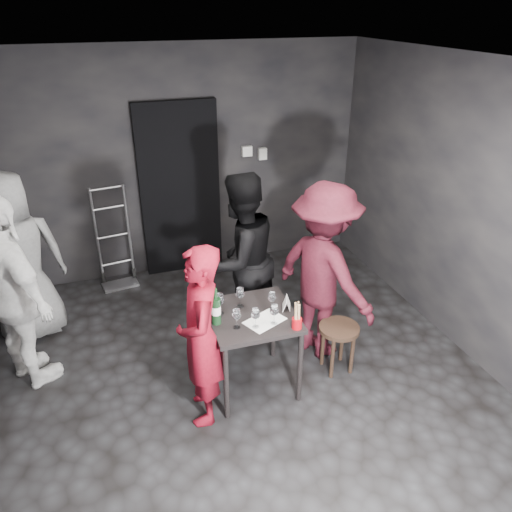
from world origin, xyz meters
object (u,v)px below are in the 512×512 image
object	(u,v)px
bystander_grey	(17,247)
breadstick_cup	(297,316)
tasting_table	(252,324)
wine_bottle	(216,310)
hand_truck	(118,266)
server_red	(201,335)
bystander_cream	(10,279)
man_maroon	(325,261)
woman_black	(240,247)
stool	(339,335)

from	to	relation	value
bystander_grey	breadstick_cup	size ratio (longest dim) A/B	7.86
breadstick_cup	tasting_table	bearing A→B (deg)	132.79
wine_bottle	hand_truck	bearing A→B (deg)	106.20
server_red	wine_bottle	xyz separation A→B (m)	(0.17, 0.17, 0.09)
bystander_cream	man_maroon	bearing A→B (deg)	-132.86
server_red	bystander_grey	distance (m)	2.18
bystander_cream	bystander_grey	bearing A→B (deg)	-31.82
woman_black	bystander_cream	bearing A→B (deg)	-22.98
man_maroon	breadstick_cup	xyz separation A→B (m)	(-0.51, -0.58, -0.12)
server_red	breadstick_cup	size ratio (longest dim) A/B	6.26
wine_bottle	breadstick_cup	bearing A→B (deg)	-24.68
tasting_table	bystander_grey	xyz separation A→B (m)	(-1.88, 1.46, 0.34)
stool	breadstick_cup	world-z (taller)	breadstick_cup
woman_black	tasting_table	bearing A→B (deg)	55.56
hand_truck	man_maroon	bearing A→B (deg)	-56.50
hand_truck	bystander_grey	xyz separation A→B (m)	(-0.91, -0.78, 0.77)
server_red	woman_black	distance (m)	1.15
man_maroon	breadstick_cup	world-z (taller)	man_maroon
tasting_table	man_maroon	size ratio (longest dim) A/B	0.38
stool	server_red	bearing A→B (deg)	-173.28
stool	man_maroon	distance (m)	0.69
bystander_cream	breadstick_cup	distance (m)	2.37
tasting_table	server_red	size ratio (longest dim) A/B	0.48
bystander_grey	wine_bottle	size ratio (longest dim) A/B	6.07
tasting_table	server_red	world-z (taller)	server_red
server_red	man_maroon	xyz separation A→B (m)	(1.27, 0.48, 0.19)
tasting_table	breadstick_cup	world-z (taller)	breadstick_cup
woman_black	man_maroon	distance (m)	0.81
stool	man_maroon	bearing A→B (deg)	93.60
man_maroon	bystander_grey	size ratio (longest dim) A/B	0.99
stool	bystander_grey	size ratio (longest dim) A/B	0.24
tasting_table	woman_black	world-z (taller)	woman_black
breadstick_cup	bystander_grey	bearing A→B (deg)	140.81
tasting_table	bystander_cream	world-z (taller)	bystander_cream
stool	breadstick_cup	xyz separation A→B (m)	(-0.53, -0.25, 0.48)
man_maroon	stool	bearing A→B (deg)	160.57
tasting_table	woman_black	bearing A→B (deg)	79.91
hand_truck	bystander_cream	world-z (taller)	bystander_cream
stool	woman_black	world-z (taller)	woman_black
hand_truck	woman_black	size ratio (longest dim) A/B	0.61
man_maroon	hand_truck	bearing A→B (deg)	18.96
tasting_table	wine_bottle	size ratio (longest dim) A/B	2.30
server_red	bystander_cream	distance (m)	1.67
man_maroon	bystander_grey	distance (m)	2.92
stool	bystander_grey	world-z (taller)	bystander_grey
hand_truck	server_red	distance (m)	2.55
hand_truck	server_red	bearing A→B (deg)	-87.11
hand_truck	tasting_table	xyz separation A→B (m)	(0.97, -2.24, 0.43)
tasting_table	stool	size ratio (longest dim) A/B	1.60
stool	bystander_cream	distance (m)	2.85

